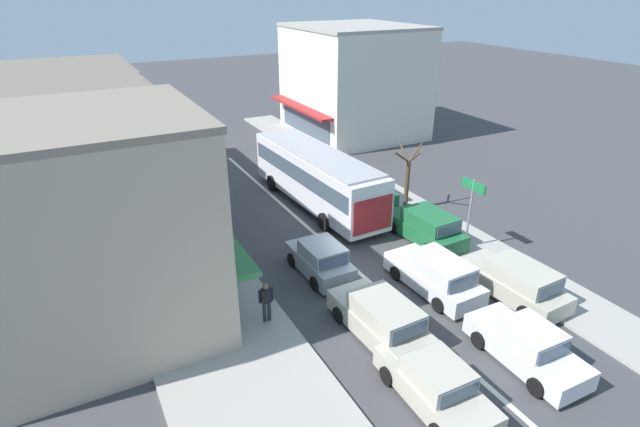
{
  "coord_description": "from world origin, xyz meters",
  "views": [
    {
      "loc": [
        -10.41,
        -15.87,
        11.74
      ],
      "look_at": [
        0.17,
        4.09,
        1.2
      ],
      "focal_mm": 28.0,
      "sensor_mm": 36.0,
      "label": 1
    }
  ],
  "objects": [
    {
      "name": "lane_centre_line",
      "position": [
        0.0,
        4.0,
        0.0
      ],
      "size": [
        0.2,
        28.0,
        0.01
      ],
      "primitive_type": "cube",
      "color": "silver",
      "rests_on": "ground"
    },
    {
      "name": "building_right_far",
      "position": [
        11.48,
        19.5,
        4.33
      ],
      "size": [
        10.0,
        10.11,
        8.67
      ],
      "color": "silver",
      "rests_on": "ground"
    },
    {
      "name": "sedan_behind_bus_mid",
      "position": [
        1.9,
        -7.43,
        0.66
      ],
      "size": [
        1.97,
        4.24,
        1.47
      ],
      "color": "silver",
      "rests_on": "ground"
    },
    {
      "name": "parked_wagon_kerb_second",
      "position": [
        4.53,
        1.13,
        0.75
      ],
      "size": [
        2.05,
        4.56,
        1.58
      ],
      "color": "#1E6638",
      "rests_on": "ground"
    },
    {
      "name": "shopfront_corner_near",
      "position": [
        -10.18,
        1.18,
        4.01
      ],
      "size": [
        8.77,
        7.25,
        8.03
      ],
      "color": "#B2A38E",
      "rests_on": "ground"
    },
    {
      "name": "parked_wagon_kerb_third",
      "position": [
        4.73,
        6.9,
        0.75
      ],
      "size": [
        2.02,
        4.54,
        1.58
      ],
      "color": "#1E6638",
      "rests_on": "ground"
    },
    {
      "name": "traffic_light_downstreet",
      "position": [
        -3.7,
        20.78,
        2.85
      ],
      "size": [
        0.33,
        0.24,
        4.2
      ],
      "color": "gray",
      "rests_on": "ground"
    },
    {
      "name": "pedestrian_with_handbag_near",
      "position": [
        -4.68,
        5.51,
        1.07
      ],
      "size": [
        0.64,
        0.42,
        1.63
      ],
      "color": "#232838",
      "rests_on": "sidewalk_left"
    },
    {
      "name": "shopfront_far_end",
      "position": [
        -10.18,
        16.62,
        3.69
      ],
      "size": [
        9.02,
        8.62,
        7.38
      ],
      "color": "gray",
      "rests_on": "ground"
    },
    {
      "name": "sedan_behind_bus_near",
      "position": [
        -1.96,
        -7.37,
        0.66
      ],
      "size": [
        1.96,
        4.23,
        1.47
      ],
      "color": "#B7B29E",
      "rests_on": "ground"
    },
    {
      "name": "parked_wagon_kerb_front",
      "position": [
        4.56,
        -4.51,
        0.75
      ],
      "size": [
        2.07,
        4.56,
        1.58
      ],
      "color": "#B7B29E",
      "rests_on": "ground"
    },
    {
      "name": "directional_road_sign",
      "position": [
        5.64,
        -0.53,
        2.68
      ],
      "size": [
        0.1,
        1.4,
        3.6
      ],
      "color": "gray",
      "rests_on": "ground"
    },
    {
      "name": "pedestrian_far_walker",
      "position": [
        -4.99,
        -1.4,
        1.07
      ],
      "size": [
        0.57,
        0.26,
        1.63
      ],
      "color": "#232838",
      "rests_on": "sidewalk_left"
    },
    {
      "name": "hatchback_queue_far_back",
      "position": [
        -1.55,
        0.8,
        0.71
      ],
      "size": [
        1.85,
        3.72,
        1.54
      ],
      "color": "#9EA3A8",
      "rests_on": "ground"
    },
    {
      "name": "shopfront_mid_block",
      "position": [
        -10.18,
        8.63,
        3.83
      ],
      "size": [
        8.23,
        7.15,
        7.68
      ],
      "color": "gray",
      "rests_on": "ground"
    },
    {
      "name": "wagon_adjacent_lane_trail",
      "position": [
        -1.63,
        -3.99,
        0.75
      ],
      "size": [
        2.05,
        4.55,
        1.58
      ],
      "color": "#B7B29E",
      "rests_on": "ground"
    },
    {
      "name": "ground_plane",
      "position": [
        0.0,
        0.0,
        0.0
      ],
      "size": [
        140.0,
        140.0,
        0.0
      ],
      "primitive_type": "plane",
      "color": "#3F3F42"
    },
    {
      "name": "pedestrian_browsing_midblock",
      "position": [
        -5.0,
        12.15,
        1.07
      ],
      "size": [
        0.65,
        0.28,
        1.63
      ],
      "color": "#232838",
      "rests_on": "sidewalk_left"
    },
    {
      "name": "wagon_adjacent_lane_lead",
      "position": [
        2.03,
        -2.57,
        0.75
      ],
      "size": [
        2.05,
        4.56,
        1.58
      ],
      "color": "silver",
      "rests_on": "ground"
    },
    {
      "name": "sidewalk_left",
      "position": [
        -6.8,
        6.0,
        0.07
      ],
      "size": [
        5.2,
        44.0,
        0.14
      ],
      "primitive_type": "cube",
      "color": "#A39E96",
      "rests_on": "ground"
    },
    {
      "name": "kerb_right",
      "position": [
        6.2,
        6.0,
        0.06
      ],
      "size": [
        2.8,
        44.0,
        0.12
      ],
      "primitive_type": "cube",
      "color": "#A39E96",
      "rests_on": "ground"
    },
    {
      "name": "city_bus",
      "position": [
        1.76,
        7.47,
        1.88
      ],
      "size": [
        3.05,
        10.95,
        3.23
      ],
      "color": "silver",
      "rests_on": "ground"
    },
    {
      "name": "street_tree_right",
      "position": [
        5.85,
        4.54,
        1.84
      ],
      "size": [
        1.85,
        1.85,
        3.8
      ],
      "color": "brown",
      "rests_on": "ground"
    }
  ]
}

